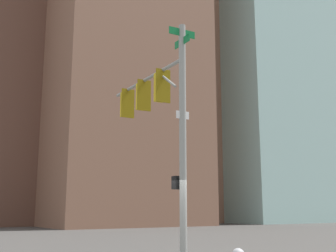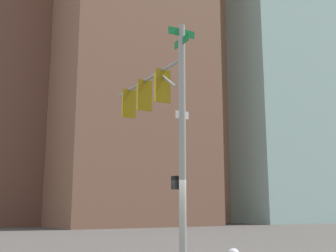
% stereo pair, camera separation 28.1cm
% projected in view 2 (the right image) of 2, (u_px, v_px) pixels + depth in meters
% --- Properties ---
extents(signal_pole_assembly, '(5.54, 0.99, 7.45)m').
position_uv_depth(signal_pole_assembly, '(157.00, 111.00, 14.75)').
color(signal_pole_assembly, gray).
rests_on(signal_pole_assembly, ground_plane).
extents(building_brick_midblock, '(23.83, 19.82, 30.58)m').
position_uv_depth(building_brick_midblock, '(36.00, 102.00, 55.53)').
color(building_brick_midblock, brown).
rests_on(building_brick_midblock, ground_plane).
extents(building_brick_farside, '(19.47, 19.09, 37.49)m').
position_uv_depth(building_brick_farside, '(135.00, 83.00, 59.08)').
color(building_brick_farside, '#845B47').
rests_on(building_brick_farside, ground_plane).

